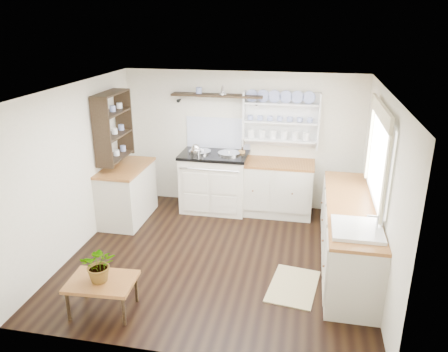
{
  "coord_description": "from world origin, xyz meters",
  "views": [
    {
      "loc": [
        1.1,
        -5.17,
        3.13
      ],
      "look_at": [
        0.02,
        0.25,
        1.1
      ],
      "focal_mm": 35.0,
      "sensor_mm": 36.0,
      "label": 1
    }
  ],
  "objects": [
    {
      "name": "utensil_crock",
      "position": [
        0.04,
        1.68,
        0.97
      ],
      "size": [
        0.11,
        0.11,
        0.13
      ],
      "primitive_type": "cylinder",
      "color": "#A6763D",
      "rests_on": "back_cabinets"
    },
    {
      "name": "right_cabinets",
      "position": [
        1.7,
        0.1,
        0.46
      ],
      "size": [
        0.62,
        2.43,
        0.9
      ],
      "color": "beige",
      "rests_on": "floor"
    },
    {
      "name": "floor",
      "position": [
        0.0,
        0.0,
        0.0
      ],
      "size": [
        4.0,
        3.8,
        0.01
      ],
      "primitive_type": "cube",
      "color": "black",
      "rests_on": "ground"
    },
    {
      "name": "kettle",
      "position": [
        -0.69,
        1.45,
        1.05
      ],
      "size": [
        0.19,
        0.19,
        0.24
      ],
      "primitive_type": null,
      "color": "silver",
      "rests_on": "aga_cooker"
    },
    {
      "name": "high_shelf",
      "position": [
        -0.4,
        1.78,
        1.91
      ],
      "size": [
        1.5,
        0.29,
        0.16
      ],
      "color": "black",
      "rests_on": "wall_back"
    },
    {
      "name": "window",
      "position": [
        1.95,
        0.15,
        1.56
      ],
      "size": [
        0.08,
        1.55,
        1.22
      ],
      "color": "white",
      "rests_on": "wall_right"
    },
    {
      "name": "aga_cooker",
      "position": [
        -0.41,
        1.57,
        0.51
      ],
      "size": [
        1.11,
        0.77,
        1.03
      ],
      "color": "silver",
      "rests_on": "floor"
    },
    {
      "name": "wall_back",
      "position": [
        0.0,
        1.9,
        1.15
      ],
      "size": [
        4.0,
        0.02,
        2.3
      ],
      "primitive_type": "cube",
      "color": "beige",
      "rests_on": "ground"
    },
    {
      "name": "plate_rack",
      "position": [
        0.65,
        1.86,
        1.56
      ],
      "size": [
        1.2,
        0.22,
        0.9
      ],
      "color": "white",
      "rests_on": "wall_back"
    },
    {
      "name": "floor_rug",
      "position": [
        1.04,
        -0.52,
        0.01
      ],
      "size": [
        0.66,
        0.92,
        0.02
      ],
      "primitive_type": "cube",
      "rotation": [
        0.0,
        0.0,
        -0.14
      ],
      "color": "#8B7850",
      "rests_on": "floor"
    },
    {
      "name": "left_shelving",
      "position": [
        -1.84,
        0.9,
        1.55
      ],
      "size": [
        0.28,
        0.8,
        1.05
      ],
      "primitive_type": "cube",
      "color": "black",
      "rests_on": "wall_left"
    },
    {
      "name": "center_table",
      "position": [
        -1.03,
        -1.4,
        0.35
      ],
      "size": [
        0.76,
        0.56,
        0.39
      ],
      "rotation": [
        0.0,
        0.0,
        0.06
      ],
      "color": "brown",
      "rests_on": "floor"
    },
    {
      "name": "belfast_sink",
      "position": [
        1.7,
        -0.65,
        0.8
      ],
      "size": [
        0.55,
        0.6,
        0.45
      ],
      "color": "white",
      "rests_on": "right_cabinets"
    },
    {
      "name": "wall_right",
      "position": [
        2.0,
        0.0,
        1.15
      ],
      "size": [
        0.02,
        3.8,
        2.3
      ],
      "primitive_type": "cube",
      "color": "beige",
      "rests_on": "ground"
    },
    {
      "name": "potted_plant",
      "position": [
        -1.03,
        -1.4,
        0.6
      ],
      "size": [
        0.45,
        0.42,
        0.41
      ],
      "primitive_type": "imported",
      "rotation": [
        0.0,
        0.0,
        0.3
      ],
      "color": "#3F7233",
      "rests_on": "center_table"
    },
    {
      "name": "back_cabinets",
      "position": [
        0.6,
        1.6,
        0.46
      ],
      "size": [
        1.27,
        0.63,
        0.9
      ],
      "color": "beige",
      "rests_on": "floor"
    },
    {
      "name": "wall_left",
      "position": [
        -2.0,
        0.0,
        1.15
      ],
      "size": [
        0.02,
        3.8,
        2.3
      ],
      "primitive_type": "cube",
      "color": "beige",
      "rests_on": "ground"
    },
    {
      "name": "left_cabinets",
      "position": [
        -1.7,
        0.9,
        0.46
      ],
      "size": [
        0.62,
        1.13,
        0.9
      ],
      "color": "beige",
      "rests_on": "floor"
    },
    {
      "name": "ceiling",
      "position": [
        0.0,
        0.0,
        2.3
      ],
      "size": [
        4.0,
        3.8,
        0.01
      ],
      "primitive_type": "cube",
      "color": "white",
      "rests_on": "wall_back"
    }
  ]
}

